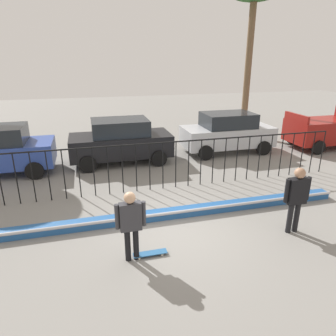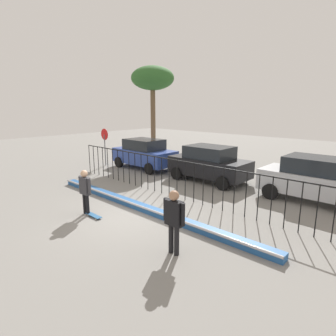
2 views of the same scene
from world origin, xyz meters
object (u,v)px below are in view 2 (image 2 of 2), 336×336
(parked_car_blue, at_px, (144,153))
(parked_car_black, at_px, (209,163))
(camera_operator, at_px, (174,216))
(palm_tree_short, at_px, (153,80))
(parked_car_silver, at_px, (315,179))
(stop_sign, at_px, (105,142))
(skateboard, at_px, (94,215))
(skateboarder, at_px, (85,188))

(parked_car_blue, distance_m, parked_car_black, 4.89)
(camera_operator, xyz_separation_m, palm_tree_short, (-10.57, 9.54, 4.75))
(parked_car_silver, height_order, stop_sign, stop_sign)
(camera_operator, relative_size, parked_car_black, 0.42)
(parked_car_blue, relative_size, parked_car_silver, 1.00)
(stop_sign, xyz_separation_m, palm_tree_short, (0.57, 4.00, 4.22))
(skateboard, xyz_separation_m, parked_car_silver, (5.34, 7.29, 0.91))
(camera_operator, relative_size, palm_tree_short, 0.26)
(skateboard, height_order, parked_car_silver, parked_car_silver)
(parked_car_black, bearing_deg, camera_operator, -64.69)
(parked_car_blue, distance_m, stop_sign, 2.93)
(parked_car_black, xyz_separation_m, stop_sign, (-7.48, -1.41, 0.64))
(skateboarder, distance_m, palm_tree_short, 12.48)
(camera_operator, bearing_deg, skateboarder, 13.20)
(skateboarder, bearing_deg, parked_car_blue, 122.59)
(palm_tree_short, bearing_deg, stop_sign, -98.05)
(skateboarder, bearing_deg, palm_tree_short, 123.74)
(skateboarder, relative_size, stop_sign, 0.68)
(camera_operator, distance_m, parked_car_blue, 10.89)
(palm_tree_short, bearing_deg, skateboarder, -56.84)
(parked_car_blue, distance_m, parked_car_silver, 10.04)
(skateboarder, xyz_separation_m, palm_tree_short, (-6.29, 9.63, 4.82))
(parked_car_blue, xyz_separation_m, palm_tree_short, (-2.02, 2.80, 4.86))
(stop_sign, relative_size, palm_tree_short, 0.37)
(camera_operator, height_order, palm_tree_short, palm_tree_short)
(palm_tree_short, bearing_deg, parked_car_blue, -54.16)
(camera_operator, distance_m, parked_car_silver, 7.38)
(skateboarder, height_order, camera_operator, camera_operator)
(parked_car_silver, height_order, palm_tree_short, palm_tree_short)
(skateboard, bearing_deg, palm_tree_short, 122.95)
(parked_car_black, distance_m, parked_car_silver, 5.15)
(parked_car_silver, bearing_deg, stop_sign, -169.61)
(skateboard, distance_m, stop_sign, 9.32)
(parked_car_blue, bearing_deg, camera_operator, -34.40)
(skateboarder, relative_size, skateboard, 2.11)
(parked_car_silver, bearing_deg, parked_car_black, -174.21)
(skateboard, xyz_separation_m, parked_car_black, (0.19, 7.02, 0.91))
(parked_car_blue, xyz_separation_m, stop_sign, (-2.59, -1.20, 0.64))
(parked_car_blue, height_order, stop_sign, stop_sign)
(skateboarder, xyz_separation_m, parked_car_silver, (5.76, 7.32, -0.04))
(skateboard, bearing_deg, parked_car_silver, 51.74)
(skateboard, distance_m, camera_operator, 3.99)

